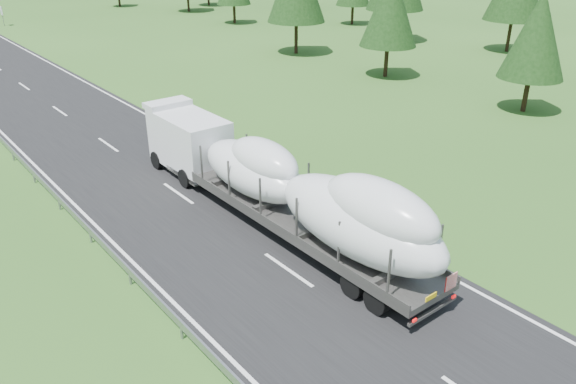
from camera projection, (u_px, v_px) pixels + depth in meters
highway_sign at (2, 12)px, 75.66m from camera, size 0.08×0.90×2.60m
boat_truck at (284, 184)px, 24.26m from camera, size 2.96×19.60×4.34m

